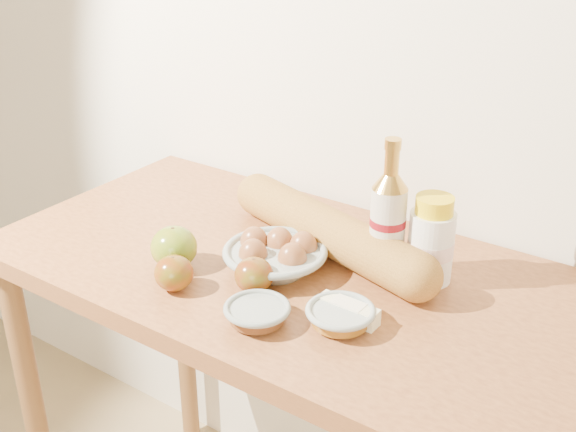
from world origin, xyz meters
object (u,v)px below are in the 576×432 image
object	(u,v)px
cream_bottle	(431,242)
baguette	(329,231)
bourbon_bottle	(388,222)
table	(297,323)
egg_bowl	(276,255)

from	to	relation	value
cream_bottle	baguette	world-z (taller)	cream_bottle
bourbon_bottle	baguette	xyz separation A→B (m)	(-0.13, 0.02, -0.06)
baguette	cream_bottle	bearing A→B (deg)	19.81
table	egg_bowl	world-z (taller)	egg_bowl
bourbon_bottle	table	bearing A→B (deg)	-160.46
bourbon_bottle	cream_bottle	world-z (taller)	bourbon_bottle
cream_bottle	baguette	bearing A→B (deg)	168.64
bourbon_bottle	egg_bowl	distance (m)	0.22
table	bourbon_bottle	distance (m)	0.28
bourbon_bottle	cream_bottle	xyz separation A→B (m)	(0.07, 0.03, -0.03)
bourbon_bottle	egg_bowl	size ratio (longest dim) A/B	1.04
bourbon_bottle	cream_bottle	size ratio (longest dim) A/B	1.62
cream_bottle	egg_bowl	size ratio (longest dim) A/B	0.64
table	egg_bowl	bearing A→B (deg)	-142.17
table	baguette	distance (m)	0.19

